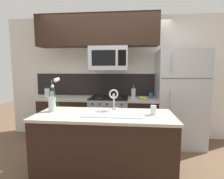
# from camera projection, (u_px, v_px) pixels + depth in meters

# --- Properties ---
(ground_plane) EXTENTS (10.00, 10.00, 0.00)m
(ground_plane) POSITION_uv_depth(u_px,v_px,m) (102.00, 164.00, 2.76)
(ground_plane) COLOR brown
(rear_partition) EXTENTS (5.20, 0.10, 2.60)m
(rear_partition) POSITION_uv_depth(u_px,v_px,m) (124.00, 78.00, 3.84)
(rear_partition) COLOR silver
(rear_partition) RESTS_ON ground
(splash_band) EXTENTS (3.36, 0.01, 0.48)m
(splash_band) POSITION_uv_depth(u_px,v_px,m) (111.00, 85.00, 3.83)
(splash_band) COLOR black
(splash_band) RESTS_ON rear_partition
(back_counter_left) EXTENTS (1.05, 0.65, 0.91)m
(back_counter_left) POSITION_uv_depth(u_px,v_px,m) (67.00, 118.00, 3.68)
(back_counter_left) COLOR black
(back_counter_left) RESTS_ON ground
(back_counter_right) EXTENTS (0.60, 0.65, 0.91)m
(back_counter_right) POSITION_uv_depth(u_px,v_px,m) (142.00, 121.00, 3.53)
(back_counter_right) COLOR black
(back_counter_right) RESTS_ON ground
(stove_range) EXTENTS (0.76, 0.64, 0.93)m
(stove_range) POSITION_uv_depth(u_px,v_px,m) (109.00, 119.00, 3.59)
(stove_range) COLOR #A8AAAF
(stove_range) RESTS_ON ground
(microwave) EXTENTS (0.74, 0.40, 0.45)m
(microwave) POSITION_uv_depth(u_px,v_px,m) (109.00, 58.00, 3.42)
(microwave) COLOR #A8AAAF
(upper_cabinet_band) EXTENTS (2.34, 0.34, 0.60)m
(upper_cabinet_band) POSITION_uv_depth(u_px,v_px,m) (97.00, 31.00, 3.35)
(upper_cabinet_band) COLOR black
(refrigerator) EXTENTS (0.89, 0.74, 1.85)m
(refrigerator) POSITION_uv_depth(u_px,v_px,m) (179.00, 98.00, 3.42)
(refrigerator) COLOR #A8AAAF
(refrigerator) RESTS_ON ground
(storage_jar_tall) EXTENTS (0.11, 0.11, 0.21)m
(storage_jar_tall) POSITION_uv_depth(u_px,v_px,m) (47.00, 92.00, 3.65)
(storage_jar_tall) COLOR silver
(storage_jar_tall) RESTS_ON back_counter_left
(storage_jar_medium) EXTENTS (0.08, 0.08, 0.13)m
(storage_jar_medium) POSITION_uv_depth(u_px,v_px,m) (52.00, 94.00, 3.63)
(storage_jar_medium) COLOR silver
(storage_jar_medium) RESTS_ON back_counter_left
(banana_bunch) EXTENTS (0.19, 0.13, 0.08)m
(banana_bunch) POSITION_uv_depth(u_px,v_px,m) (144.00, 98.00, 3.41)
(banana_bunch) COLOR yellow
(banana_bunch) RESTS_ON back_counter_right
(french_press) EXTENTS (0.09, 0.09, 0.27)m
(french_press) POSITION_uv_depth(u_px,v_px,m) (133.00, 93.00, 3.54)
(french_press) COLOR silver
(french_press) RESTS_ON back_counter_right
(coffee_tin) EXTENTS (0.08, 0.08, 0.11)m
(coffee_tin) POSITION_uv_depth(u_px,v_px,m) (151.00, 96.00, 3.50)
(coffee_tin) COLOR #1E5184
(coffee_tin) RESTS_ON back_counter_right
(island_counter) EXTENTS (1.81, 0.74, 0.91)m
(island_counter) POSITION_uv_depth(u_px,v_px,m) (104.00, 147.00, 2.35)
(island_counter) COLOR black
(island_counter) RESTS_ON ground
(kitchen_sink) EXTENTS (0.76, 0.39, 0.16)m
(kitchen_sink) POSITION_uv_depth(u_px,v_px,m) (112.00, 119.00, 2.29)
(kitchen_sink) COLOR #ADAFB5
(kitchen_sink) RESTS_ON island_counter
(sink_faucet) EXTENTS (0.14, 0.14, 0.31)m
(sink_faucet) POSITION_uv_depth(u_px,v_px,m) (114.00, 97.00, 2.45)
(sink_faucet) COLOR #B7BABF
(sink_faucet) RESTS_ON island_counter
(drinking_glass) EXTENTS (0.07, 0.07, 0.12)m
(drinking_glass) POSITION_uv_depth(u_px,v_px,m) (153.00, 110.00, 2.24)
(drinking_glass) COLOR silver
(drinking_glass) RESTS_ON island_counter
(flower_vase) EXTENTS (0.16, 0.12, 0.47)m
(flower_vase) POSITION_uv_depth(u_px,v_px,m) (53.00, 102.00, 2.41)
(flower_vase) COLOR silver
(flower_vase) RESTS_ON island_counter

